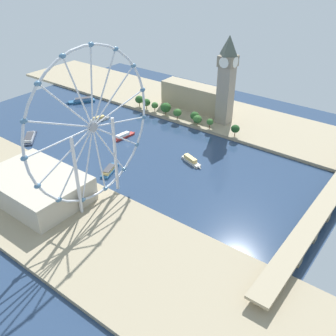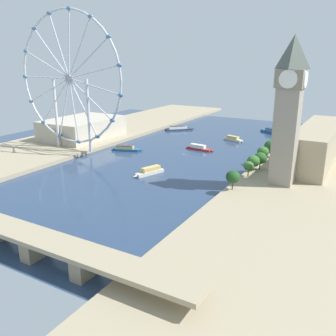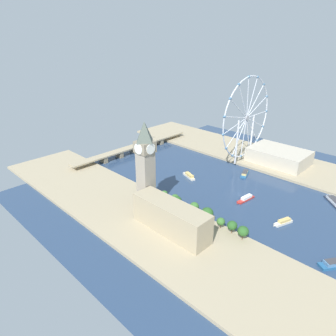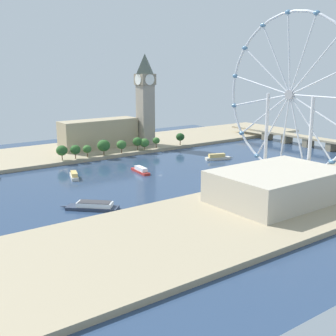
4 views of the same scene
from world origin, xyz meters
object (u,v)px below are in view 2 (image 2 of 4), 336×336
(ferris_wheel, at_px, (69,79))
(tour_boat_3, at_px, (126,149))
(parliament_block, at_px, (316,149))
(riverside_hall, at_px, (83,128))
(tour_boat_2, at_px, (273,131))
(tour_boat_0, at_px, (199,148))
(clock_tower, at_px, (288,110))
(tour_boat_1, at_px, (150,171))
(tour_boat_4, at_px, (178,128))
(tour_boat_5, at_px, (234,139))

(ferris_wheel, distance_m, tour_boat_3, 75.08)
(parliament_block, bearing_deg, riverside_hall, 1.29)
(parliament_block, xyz_separation_m, tour_boat_2, (60.78, -122.50, -14.48))
(tour_boat_3, bearing_deg, tour_boat_0, 11.52)
(clock_tower, bearing_deg, tour_boat_2, -74.07)
(tour_boat_1, xyz_separation_m, tour_boat_4, (59.00, -153.62, -0.20))
(ferris_wheel, xyz_separation_m, tour_boat_2, (-130.79, -167.40, -60.07))
(tour_boat_0, bearing_deg, tour_boat_5, 79.81)
(riverside_hall, distance_m, tour_boat_1, 132.41)
(tour_boat_5, bearing_deg, ferris_wheel, -114.50)
(riverside_hall, bearing_deg, tour_boat_0, -169.63)
(tour_boat_0, bearing_deg, clock_tower, -29.38)
(tour_boat_0, xyz_separation_m, tour_boat_2, (-39.22, -105.86, 0.34))
(riverside_hall, bearing_deg, tour_boat_5, -151.84)
(tour_boat_1, distance_m, tour_boat_5, 132.31)
(parliament_block, relative_size, tour_boat_5, 3.36)
(parliament_block, distance_m, tour_boat_2, 137.52)
(clock_tower, xyz_separation_m, parliament_block, (-12.52, -46.57, -32.99))
(tour_boat_0, height_order, tour_boat_5, tour_boat_5)
(parliament_block, relative_size, tour_boat_2, 2.33)
(tour_boat_0, xyz_separation_m, tour_boat_5, (-14.80, -49.46, 0.14))
(parliament_block, distance_m, ferris_wheel, 201.98)
(riverside_hall, relative_size, tour_boat_3, 2.70)
(riverside_hall, height_order, tour_boat_3, riverside_hall)
(tour_boat_3, bearing_deg, parliament_block, -14.05)
(tour_boat_2, xyz_separation_m, tour_boat_3, (94.78, 141.11, -0.34))
(tour_boat_0, height_order, tour_boat_4, tour_boat_4)
(clock_tower, distance_m, ferris_wheel, 179.50)
(parliament_block, height_order, tour_boat_4, parliament_block)
(clock_tower, bearing_deg, tour_boat_1, 12.04)
(tour_boat_0, height_order, tour_boat_2, tour_boat_2)
(ferris_wheel, relative_size, tour_boat_2, 3.48)
(tour_boat_5, bearing_deg, tour_boat_3, -110.43)
(tour_boat_1, bearing_deg, tour_boat_3, -110.80)
(clock_tower, height_order, tour_boat_5, clock_tower)
(clock_tower, height_order, ferris_wheel, ferris_wheel)
(riverside_hall, distance_m, tour_boat_3, 64.64)
(ferris_wheel, relative_size, tour_boat_3, 4.12)
(clock_tower, bearing_deg, riverside_hall, -11.46)
(tour_boat_0, height_order, tour_boat_3, tour_boat_0)
(tour_boat_5, bearing_deg, clock_tower, -37.89)
(tour_boat_0, xyz_separation_m, tour_boat_4, (59.47, -71.66, 0.08))
(tour_boat_0, bearing_deg, tour_boat_3, -141.14)
(tour_boat_1, relative_size, tour_boat_3, 0.94)
(ferris_wheel, xyz_separation_m, tour_boat_1, (-91.10, 20.42, -60.13))
(clock_tower, bearing_deg, tour_boat_4, -42.55)
(clock_tower, relative_size, tour_boat_2, 2.72)
(tour_boat_0, relative_size, tour_boat_3, 1.01)
(tour_boat_0, distance_m, tour_boat_4, 93.12)
(tour_boat_3, xyz_separation_m, tour_boat_5, (-70.37, -84.71, 0.13))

